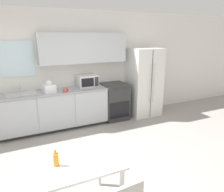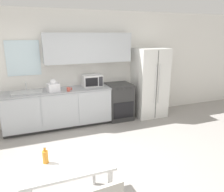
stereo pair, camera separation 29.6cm
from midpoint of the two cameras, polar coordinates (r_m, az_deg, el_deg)
ground_plane at (r=3.83m, az=-0.17°, el=-18.17°), size 12.00×12.00×0.00m
wall_back at (r=5.39m, az=-8.17°, el=8.27°), size 12.00×0.38×2.70m
kitchen_counter at (r=5.24m, az=-12.18°, el=-3.23°), size 2.45×0.63×0.91m
oven_range at (r=5.65m, az=3.32°, el=-1.44°), size 0.62×0.64×0.93m
refrigerator at (r=5.90m, az=11.21°, el=3.40°), size 0.81×0.74×1.79m
kitchen_sink at (r=5.07m, az=-19.86°, el=0.98°), size 0.63×0.40×0.21m
microwave at (r=5.36m, az=-3.66°, el=4.06°), size 0.47×0.36×0.28m
coffee_mug at (r=4.95m, az=-9.53°, el=1.74°), size 0.12×0.09×0.09m
grocery_bag_0 at (r=5.00m, az=-13.47°, el=2.48°), size 0.29×0.26×0.28m
dining_table at (r=2.76m, az=-8.90°, el=-17.70°), size 1.00×0.82×0.74m
drink_bottle at (r=2.61m, az=-13.84°, el=-15.07°), size 0.07×0.07×0.21m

